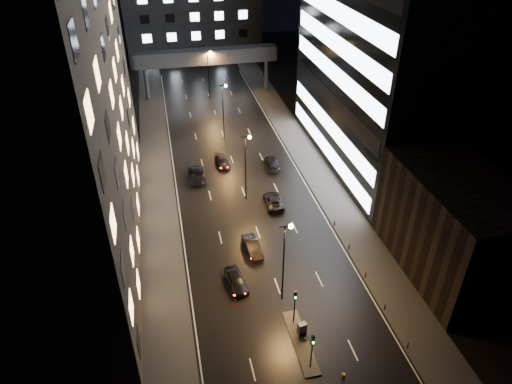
# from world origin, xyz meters

# --- Properties ---
(ground) EXTENTS (160.00, 160.00, 0.00)m
(ground) POSITION_xyz_m (0.00, 40.00, 0.00)
(ground) COLOR black
(ground) RESTS_ON ground
(sidewalk_left) EXTENTS (5.00, 110.00, 0.15)m
(sidewalk_left) POSITION_xyz_m (-12.50, 35.00, 0.07)
(sidewalk_left) COLOR #383533
(sidewalk_left) RESTS_ON ground
(sidewalk_right) EXTENTS (5.00, 110.00, 0.15)m
(sidewalk_right) POSITION_xyz_m (12.50, 35.00, 0.07)
(sidewalk_right) COLOR #383533
(sidewalk_right) RESTS_ON ground
(building_left) EXTENTS (15.00, 48.00, 40.00)m
(building_left) POSITION_xyz_m (-22.50, 24.00, 20.00)
(building_left) COLOR #2D2319
(building_left) RESTS_ON ground
(building_right_low) EXTENTS (10.00, 18.00, 12.00)m
(building_right_low) POSITION_xyz_m (20.00, 9.00, 6.00)
(building_right_low) COLOR black
(building_right_low) RESTS_ON ground
(building_right_glass) EXTENTS (20.00, 36.00, 45.00)m
(building_right_glass) POSITION_xyz_m (25.00, 36.00, 22.50)
(building_right_glass) COLOR black
(building_right_glass) RESTS_ON ground
(building_far) EXTENTS (34.00, 14.00, 25.00)m
(building_far) POSITION_xyz_m (0.00, 98.00, 12.50)
(building_far) COLOR #333335
(building_far) RESTS_ON ground
(skybridge) EXTENTS (30.00, 3.00, 10.00)m
(skybridge) POSITION_xyz_m (0.00, 70.00, 8.34)
(skybridge) COLOR #333335
(skybridge) RESTS_ON ground
(median_island) EXTENTS (1.60, 8.00, 0.15)m
(median_island) POSITION_xyz_m (0.30, 2.00, 0.07)
(median_island) COLOR #383533
(median_island) RESTS_ON ground
(traffic_signal_near) EXTENTS (0.28, 0.34, 4.40)m
(traffic_signal_near) POSITION_xyz_m (0.30, 4.49, 3.09)
(traffic_signal_near) COLOR black
(traffic_signal_near) RESTS_ON median_island
(traffic_signal_far) EXTENTS (0.28, 0.34, 4.40)m
(traffic_signal_far) POSITION_xyz_m (0.30, -1.01, 3.09)
(traffic_signal_far) COLOR black
(traffic_signal_far) RESTS_ON median_island
(bollard_row) EXTENTS (0.12, 25.12, 0.90)m
(bollard_row) POSITION_xyz_m (10.20, 6.50, 0.45)
(bollard_row) COLOR black
(bollard_row) RESTS_ON ground
(streetlight_near) EXTENTS (1.45, 0.50, 10.15)m
(streetlight_near) POSITION_xyz_m (0.16, 8.00, 6.50)
(streetlight_near) COLOR black
(streetlight_near) RESTS_ON ground
(streetlight_mid_a) EXTENTS (1.45, 0.50, 10.15)m
(streetlight_mid_a) POSITION_xyz_m (0.16, 28.00, 6.50)
(streetlight_mid_a) COLOR black
(streetlight_mid_a) RESTS_ON ground
(streetlight_mid_b) EXTENTS (1.45, 0.50, 10.15)m
(streetlight_mid_b) POSITION_xyz_m (0.16, 48.00, 6.50)
(streetlight_mid_b) COLOR black
(streetlight_mid_b) RESTS_ON ground
(streetlight_far) EXTENTS (1.45, 0.50, 10.15)m
(streetlight_far) POSITION_xyz_m (0.16, 68.00, 6.50)
(streetlight_far) COLOR black
(streetlight_far) RESTS_ON ground
(car_away_a) EXTENTS (2.48, 4.83, 1.57)m
(car_away_a) POSITION_xyz_m (-4.52, 11.04, 0.79)
(car_away_a) COLOR black
(car_away_a) RESTS_ON ground
(car_away_b) EXTENTS (2.05, 4.76, 1.52)m
(car_away_b) POSITION_xyz_m (-1.50, 16.46, 0.76)
(car_away_b) COLOR black
(car_away_b) RESTS_ON ground
(car_away_c) EXTENTS (2.62, 5.55, 1.53)m
(car_away_c) POSITION_xyz_m (-6.35, 34.91, 0.77)
(car_away_c) COLOR black
(car_away_c) RESTS_ON ground
(car_away_d) EXTENTS (2.29, 4.81, 1.35)m
(car_away_d) POSITION_xyz_m (-1.83, 38.52, 0.68)
(car_away_d) COLOR black
(car_away_d) RESTS_ON ground
(car_toward_a) EXTENTS (2.59, 5.20, 1.42)m
(car_toward_a) POSITION_xyz_m (3.52, 25.67, 0.71)
(car_toward_a) COLOR black
(car_toward_a) RESTS_ON ground
(car_toward_b) EXTENTS (2.56, 5.32, 1.49)m
(car_toward_b) POSITION_xyz_m (5.90, 36.13, 0.75)
(car_toward_b) COLOR black
(car_toward_b) RESTS_ON ground
(utility_cabinet) EXTENTS (0.95, 0.73, 1.33)m
(utility_cabinet) POSITION_xyz_m (0.70, 2.99, 0.82)
(utility_cabinet) COLOR #464649
(utility_cabinet) RESTS_ON median_island
(cone_a) EXTENTS (0.40, 0.40, 0.52)m
(cone_a) POSITION_xyz_m (0.84, 2.15, 0.26)
(cone_a) COLOR #FB4A0D
(cone_a) RESTS_ON ground
(cone_b) EXTENTS (0.47, 0.47, 0.57)m
(cone_b) POSITION_xyz_m (3.00, -2.50, 0.29)
(cone_b) COLOR orange
(cone_b) RESTS_ON ground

